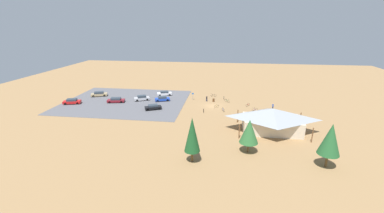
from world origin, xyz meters
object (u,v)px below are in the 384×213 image
Objects in this scene: bicycle_red_yard_right at (248,105)px; bicycle_orange_yard_center at (204,111)px; trash_bin at (214,100)px; car_silver_aisle_side at (142,98)px; bicycle_silver_yard_left at (224,98)px; bicycle_yellow_front_row at (216,106)px; pine_west at (249,131)px; car_red_second_row at (72,101)px; lot_sign at (193,95)px; visitor_near_lot at (273,106)px; pine_midwest at (330,139)px; pine_far_east at (192,135)px; bicycle_green_near_porch at (227,101)px; bicycle_blue_lone_east at (223,110)px; bicycle_purple_trailside at (255,110)px; car_black_near_entry at (153,107)px; visitor_by_pavilion at (207,98)px; bike_pavilion at (272,119)px; car_maroon_by_curb at (116,100)px; car_blue_inner_stall at (162,99)px; car_tan_far_end at (99,94)px; bicycle_black_mid_cluster at (213,95)px.

bicycle_red_yard_right is 13.19m from bicycle_orange_yard_center.
car_silver_aisle_side is at bearing 4.70° from trash_bin.
bicycle_yellow_front_row reaches higher than bicycle_silver_yard_left.
pine_west reaches higher than car_red_second_row.
lot_sign is at bearing -165.50° from car_red_second_row.
bicycle_red_yard_right is 6.59m from visitor_near_lot.
pine_midwest is 32.96m from bicycle_yellow_front_row.
pine_midwest reaches higher than bicycle_yellow_front_row.
pine_midwest reaches higher than car_red_second_row.
pine_far_east reaches higher than bicycle_green_near_porch.
bicycle_yellow_front_row is at bearing 16.73° from bicycle_red_yard_right.
pine_west is at bearing 102.47° from bicycle_blue_lone_east.
car_red_second_row reaches higher than bicycle_red_yard_right.
car_silver_aisle_side is (28.41, -27.48, -3.17)m from pine_west.
bicycle_purple_trailside is 0.32× the size of car_black_near_entry.
car_red_second_row is at bearing -0.74° from bicycle_blue_lone_east.
visitor_by_pavilion is (4.92, 2.61, 0.52)m from bicycle_silver_yard_left.
car_silver_aisle_side is (21.88, -3.71, 0.40)m from bicycle_yellow_front_row.
pine_midwest is at bearing 127.39° from lot_sign.
bicycle_silver_yard_left is (-2.94, -2.70, -0.10)m from trash_bin.
bike_pavilion reaches higher than bicycle_orange_yard_center.
car_maroon_by_curb is at bearing 22.89° from car_silver_aisle_side.
bicycle_orange_yard_center is (9.59, -19.93, -3.60)m from pine_west.
bicycle_blue_lone_east is 8.23m from bicycle_green_near_porch.
bicycle_yellow_front_row reaches higher than bicycle_orange_yard_center.
bicycle_blue_lone_east is (-2.89, 8.08, -0.06)m from trash_bin.
bicycle_green_near_porch is 0.31× the size of car_blue_inner_stall.
visitor_near_lot is at bearing -177.31° from car_red_second_row.
bicycle_blue_lone_east is (16.49, -24.38, -4.38)m from pine_midwest.
pine_midwest is at bearing 97.55° from visitor_near_lot.
lot_sign is (19.22, -20.53, -1.44)m from bike_pavilion.
pine_far_east is at bearing 82.71° from bicycle_silver_yard_left.
car_red_second_row is at bearing -23.07° from pine_midwest.
visitor_by_pavilion is at bearing -89.54° from pine_far_east.
lot_sign is 42.22m from pine_midwest.
pine_midwest is 1.48× the size of car_red_second_row.
bicycle_silver_yard_left is 2.77m from bicycle_green_near_porch.
bicycle_yellow_front_row is (6.53, -23.77, -3.57)m from pine_west.
trash_bin is 0.18× the size of car_tan_far_end.
car_black_near_entry is (34.67, -23.21, -4.05)m from pine_midwest.
visitor_near_lot reaches higher than car_tan_far_end.
bicycle_blue_lone_east reaches higher than bicycle_yellow_front_row.
bicycle_black_mid_cluster is (0.31, -5.49, -0.08)m from trash_bin.
trash_bin reaches higher than bicycle_black_mid_cluster.
bicycle_silver_yard_left is 0.99× the size of bicycle_orange_yard_center.
lot_sign is 1.30× the size of bicycle_silver_yard_left.
lot_sign is at bearing -9.05° from trash_bin.
bicycle_blue_lone_east is 24.59m from car_silver_aisle_side.
bicycle_yellow_front_row is 0.28× the size of car_black_near_entry.
visitor_by_pavilion is at bearing -15.90° from visitor_near_lot.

